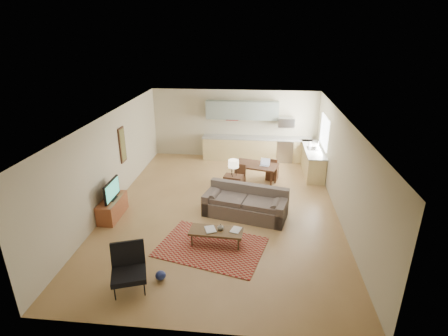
# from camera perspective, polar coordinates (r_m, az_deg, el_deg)

# --- Properties ---
(room) EXTENTS (9.00, 9.00, 9.00)m
(room) POSITION_cam_1_polar(r_m,az_deg,el_deg) (9.71, -0.18, 0.44)
(room) COLOR #997244
(room) RESTS_ON ground
(kitchen_counter_back) EXTENTS (4.26, 0.64, 0.92)m
(kitchen_counter_back) POSITION_cam_1_polar(r_m,az_deg,el_deg) (13.90, 5.31, 3.18)
(kitchen_counter_back) COLOR tan
(kitchen_counter_back) RESTS_ON ground
(kitchen_counter_right) EXTENTS (0.64, 2.26, 0.92)m
(kitchen_counter_right) POSITION_cam_1_polar(r_m,az_deg,el_deg) (12.94, 14.25, 1.13)
(kitchen_counter_right) COLOR tan
(kitchen_counter_right) RESTS_ON ground
(kitchen_range) EXTENTS (0.62, 0.62, 0.90)m
(kitchen_range) POSITION_cam_1_polar(r_m,az_deg,el_deg) (13.94, 9.84, 2.96)
(kitchen_range) COLOR #A5A8AD
(kitchen_range) RESTS_ON ground
(kitchen_microwave) EXTENTS (0.62, 0.40, 0.35)m
(kitchen_microwave) POSITION_cam_1_polar(r_m,az_deg,el_deg) (13.65, 10.13, 7.36)
(kitchen_microwave) COLOR #A5A8AD
(kitchen_microwave) RESTS_ON room
(upper_cabinets) EXTENTS (2.80, 0.34, 0.70)m
(upper_cabinets) POSITION_cam_1_polar(r_m,az_deg,el_deg) (13.66, 2.99, 9.40)
(upper_cabinets) COLOR gray
(upper_cabinets) RESTS_ON room
(window_right) EXTENTS (0.02, 1.40, 1.05)m
(window_right) POSITION_cam_1_polar(r_m,az_deg,el_deg) (12.66, 16.06, 5.69)
(window_right) COLOR white
(window_right) RESTS_ON room
(wall_art_left) EXTENTS (0.06, 0.42, 1.10)m
(wall_art_left) POSITION_cam_1_polar(r_m,az_deg,el_deg) (11.24, -16.23, 3.65)
(wall_art_left) COLOR olive
(wall_art_left) RESTS_ON room
(triptych) EXTENTS (1.70, 0.04, 0.50)m
(triptych) POSITION_cam_1_polar(r_m,az_deg,el_deg) (13.86, 1.33, 8.76)
(triptych) COLOR beige
(triptych) RESTS_ON room
(rug) EXTENTS (2.79, 2.25, 0.02)m
(rug) POSITION_cam_1_polar(r_m,az_deg,el_deg) (8.62, -2.12, -12.74)
(rug) COLOR maroon
(rug) RESTS_ON floor
(sofa) EXTENTS (2.54, 1.56, 0.82)m
(sofa) POSITION_cam_1_polar(r_m,az_deg,el_deg) (9.73, 3.50, -5.65)
(sofa) COLOR brown
(sofa) RESTS_ON floor
(coffee_table) EXTENTS (1.32, 0.58, 0.39)m
(coffee_table) POSITION_cam_1_polar(r_m,az_deg,el_deg) (8.62, -1.27, -11.23)
(coffee_table) COLOR #46321B
(coffee_table) RESTS_ON floor
(book_a) EXTENTS (0.45, 0.48, 0.03)m
(book_a) POSITION_cam_1_polar(r_m,az_deg,el_deg) (8.51, -3.07, -10.10)
(book_a) COLOR maroon
(book_a) RESTS_ON coffee_table
(book_b) EXTENTS (0.39, 0.42, 0.02)m
(book_b) POSITION_cam_1_polar(r_m,az_deg,el_deg) (8.55, 1.24, -9.93)
(book_b) COLOR navy
(book_b) RESTS_ON coffee_table
(vase) EXTENTS (0.21, 0.21, 0.16)m
(vase) POSITION_cam_1_polar(r_m,az_deg,el_deg) (8.51, -0.54, -9.58)
(vase) COLOR black
(vase) RESTS_ON coffee_table
(armchair) EXTENTS (1.00, 1.00, 0.89)m
(armchair) POSITION_cam_1_polar(r_m,az_deg,el_deg) (7.46, -15.33, -15.76)
(armchair) COLOR black
(armchair) RESTS_ON floor
(tv_credenza) EXTENTS (0.45, 1.18, 0.55)m
(tv_credenza) POSITION_cam_1_polar(r_m,az_deg,el_deg) (10.22, -17.76, -6.21)
(tv_credenza) COLOR brown
(tv_credenza) RESTS_ON floor
(tv) EXTENTS (0.09, 0.91, 0.55)m
(tv) POSITION_cam_1_polar(r_m,az_deg,el_deg) (9.96, -17.88, -3.46)
(tv) COLOR black
(tv) RESTS_ON tv_credenza
(console_table) EXTENTS (0.63, 0.48, 0.66)m
(console_table) POSITION_cam_1_polar(r_m,az_deg,el_deg) (10.92, 1.52, -2.86)
(console_table) COLOR #3B2215
(console_table) RESTS_ON floor
(table_lamp) EXTENTS (0.40, 0.40, 0.53)m
(table_lamp) POSITION_cam_1_polar(r_m,az_deg,el_deg) (10.68, 1.55, 0.05)
(table_lamp) COLOR beige
(table_lamp) RESTS_ON console_table
(dining_table) EXTENTS (1.57, 1.15, 0.71)m
(dining_table) POSITION_cam_1_polar(r_m,az_deg,el_deg) (11.72, 5.18, -1.01)
(dining_table) COLOR #3B2215
(dining_table) RESTS_ON floor
(dining_chair_near) EXTENTS (0.52, 0.53, 0.83)m
(dining_chair_near) POSITION_cam_1_polar(r_m,az_deg,el_deg) (11.28, 2.26, -1.56)
(dining_chair_near) COLOR #3B2215
(dining_chair_near) RESTS_ON floor
(dining_chair_far) EXTENTS (0.47, 0.48, 0.81)m
(dining_chair_far) POSITION_cam_1_polar(r_m,az_deg,el_deg) (12.16, 7.90, -0.03)
(dining_chair_far) COLOR #3B2215
(dining_chair_far) RESTS_ON floor
(laptop) EXTENTS (0.35, 0.29, 0.22)m
(laptop) POSITION_cam_1_polar(r_m,az_deg,el_deg) (11.47, 6.65, 0.91)
(laptop) COLOR #A5A8AD
(laptop) RESTS_ON dining_table
(soap_bottle) EXTENTS (0.11, 0.11, 0.19)m
(soap_bottle) POSITION_cam_1_polar(r_m,az_deg,el_deg) (13.01, 13.88, 3.86)
(soap_bottle) COLOR beige
(soap_bottle) RESTS_ON kitchen_counter_right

